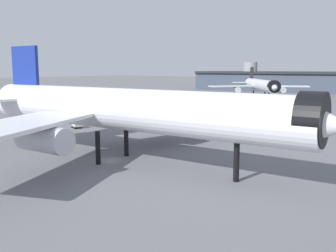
# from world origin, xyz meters

# --- Properties ---
(ground) EXTENTS (900.00, 900.00, 0.00)m
(ground) POSITION_xyz_m (0.00, 0.00, 0.00)
(ground) COLOR slate
(airliner_near_gate) EXTENTS (59.49, 54.09, 16.94)m
(airliner_near_gate) POSITION_xyz_m (2.56, 0.76, 7.46)
(airliner_near_gate) COLOR white
(airliner_near_gate) RESTS_ON ground
(airliner_far_taxiway) EXTENTS (36.97, 41.58, 13.67)m
(airliner_far_taxiway) POSITION_xyz_m (-28.71, 113.85, 6.02)
(airliner_far_taxiway) COLOR silver
(airliner_far_taxiway) RESTS_ON ground
(service_truck_front) EXTENTS (2.82, 5.61, 3.00)m
(service_truck_front) POSITION_xyz_m (10.51, 35.73, 1.59)
(service_truck_front) COLOR black
(service_truck_front) RESTS_ON ground
(baggage_cart_trailing) EXTENTS (2.78, 2.54, 1.82)m
(baggage_cart_trailing) POSITION_xyz_m (-27.59, 16.06, 0.98)
(baggage_cart_trailing) COLOR black
(baggage_cart_trailing) RESTS_ON ground
(traffic_cone_near_nose) EXTENTS (0.55, 0.55, 0.69)m
(traffic_cone_near_nose) POSITION_xyz_m (13.32, 31.10, 0.34)
(traffic_cone_near_nose) COLOR #F2600C
(traffic_cone_near_nose) RESTS_ON ground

